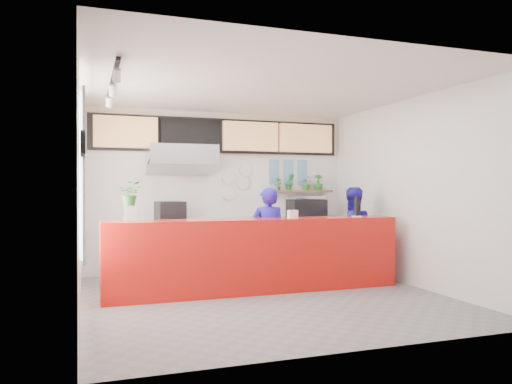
{
  "coord_description": "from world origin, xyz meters",
  "views": [
    {
      "loc": [
        -2.45,
        -6.68,
        1.56
      ],
      "look_at": [
        0.1,
        0.7,
        1.5
      ],
      "focal_mm": 35.0,
      "sensor_mm": 36.0,
      "label": 1
    }
  ],
  "objects": [
    {
      "name": "napkin_holder",
      "position": [
        0.56,
        0.31,
        1.16
      ],
      "size": [
        0.16,
        0.11,
        0.13
      ],
      "primitive_type": "cube",
      "rotation": [
        0.0,
        0.0,
        0.16
      ],
      "color": "white",
      "rests_on": "service_counter"
    },
    {
      "name": "photo_frame_f",
      "position": [
        1.7,
        2.48,
        1.75
      ],
      "size": [
        0.2,
        0.02,
        0.25
      ],
      "primitive_type": "cube",
      "color": "#598CBF",
      "rests_on": "wall_back"
    },
    {
      "name": "glass_vase",
      "position": [
        -1.85,
        0.31,
        1.21
      ],
      "size": [
        0.21,
        0.21,
        0.22
      ],
      "primitive_type": "cylinder",
      "rotation": [
        0.0,
        0.0,
        0.18
      ],
      "color": "white",
      "rests_on": "service_counter"
    },
    {
      "name": "cream_band",
      "position": [
        0.0,
        2.49,
        2.6
      ],
      "size": [
        5.0,
        0.02,
        0.8
      ],
      "primitive_type": "cube",
      "color": "beige",
      "rests_on": "wall_back"
    },
    {
      "name": "staff_right",
      "position": [
        1.92,
        0.89,
        0.79
      ],
      "size": [
        0.83,
        0.67,
        1.58
      ],
      "primitive_type": "imported",
      "rotation": [
        0.0,
        0.0,
        3.04
      ],
      "color": "#1E1594",
      "rests_on": "ground"
    },
    {
      "name": "ceiling",
      "position": [
        0.0,
        0.0,
        3.0
      ],
      "size": [
        5.0,
        5.0,
        0.0
      ],
      "primitive_type": "plane",
      "rotation": [
        3.14,
        0.0,
        0.0
      ],
      "color": "silver"
    },
    {
      "name": "hood_lip",
      "position": [
        -0.8,
        2.15,
        1.95
      ],
      "size": [
        1.2,
        0.69,
        0.31
      ],
      "primitive_type": "cube",
      "rotation": [
        -0.35,
        0.0,
        0.0
      ],
      "color": "#B2B5BA",
      "rests_on": "ceiling"
    },
    {
      "name": "menu_board_far_left",
      "position": [
        -1.75,
        2.38,
        2.55
      ],
      "size": [
        1.1,
        0.1,
        0.55
      ],
      "primitive_type": "cube",
      "color": "tan",
      "rests_on": "wall_back"
    },
    {
      "name": "photo_frame_b",
      "position": [
        1.4,
        2.48,
        2.0
      ],
      "size": [
        0.2,
        0.02,
        0.25
      ],
      "primitive_type": "cube",
      "color": "#598CBF",
      "rests_on": "wall_back"
    },
    {
      "name": "espresso_machine",
      "position": [
        1.66,
        2.2,
        1.12
      ],
      "size": [
        0.69,
        0.5,
        0.44
      ],
      "primitive_type": "cube",
      "rotation": [
        0.0,
        0.0,
        -0.03
      ],
      "color": "black",
      "rests_on": "right_bench"
    },
    {
      "name": "service_counter",
      "position": [
        0.0,
        0.4,
        0.55
      ],
      "size": [
        4.5,
        0.6,
        1.1
      ],
      "primitive_type": "cube",
      "color": "red",
      "rests_on": "ground"
    },
    {
      "name": "menu_board_mid_right",
      "position": [
        0.57,
        2.38,
        2.55
      ],
      "size": [
        1.1,
        0.1,
        0.55
      ],
      "primitive_type": "cube",
      "color": "tan",
      "rests_on": "wall_back"
    },
    {
      "name": "pepper_mill",
      "position": [
        1.71,
        0.39,
        1.27
      ],
      "size": [
        0.1,
        0.1,
        0.31
      ],
      "primitive_type": "cylinder",
      "rotation": [
        0.0,
        0.0,
        -0.29
      ],
      "color": "black",
      "rests_on": "white_plate"
    },
    {
      "name": "staff_center",
      "position": [
        0.36,
        0.87,
        0.79
      ],
      "size": [
        0.64,
        0.49,
        1.57
      ],
      "primitive_type": "imported",
      "rotation": [
        0.0,
        0.0,
        2.93
      ],
      "color": "#1E1594",
      "rests_on": "ground"
    },
    {
      "name": "photo_frame_d",
      "position": [
        1.1,
        2.48,
        1.75
      ],
      "size": [
        0.2,
        0.02,
        0.25
      ],
      "primitive_type": "cube",
      "color": "#598CBF",
      "rests_on": "wall_back"
    },
    {
      "name": "herb_a",
      "position": [
        1.16,
        2.4,
        1.65
      ],
      "size": [
        0.14,
        0.1,
        0.26
      ],
      "primitive_type": "imported",
      "rotation": [
        0.0,
        0.0,
        0.1
      ],
      "color": "#256C25",
      "rests_on": "herb_shelf"
    },
    {
      "name": "wall_clock_rim",
      "position": [
        -2.46,
        -0.9,
        2.05
      ],
      "size": [
        0.05,
        0.3,
        0.3
      ],
      "primitive_type": "cylinder",
      "rotation": [
        0.0,
        1.57,
        0.0
      ],
      "color": "black",
      "rests_on": "wall_left"
    },
    {
      "name": "wall_right",
      "position": [
        2.5,
        0.0,
        1.5
      ],
      "size": [
        0.0,
        5.0,
        5.0
      ],
      "primitive_type": "plane",
      "rotation": [
        1.57,
        0.0,
        -1.57
      ],
      "color": "white",
      "rests_on": "ground"
    },
    {
      "name": "dec_plate_d",
      "position": [
        0.5,
        2.47,
        1.9
      ],
      "size": [
        0.24,
        0.03,
        0.24
      ],
      "primitive_type": "cylinder",
      "rotation": [
        1.57,
        0.0,
        0.0
      ],
      "color": "silver",
      "rests_on": "wall_back"
    },
    {
      "name": "dec_plate_b",
      "position": [
        0.45,
        2.47,
        1.65
      ],
      "size": [
        0.24,
        0.03,
        0.24
      ],
      "primitive_type": "cylinder",
      "rotation": [
        1.57,
        0.0,
        0.0
      ],
      "color": "silver",
      "rests_on": "wall_back"
    },
    {
      "name": "window_pane",
      "position": [
        -2.47,
        0.3,
        1.7
      ],
      "size": [
        0.04,
        2.2,
        1.9
      ],
      "primitive_type": "cube",
      "color": "silver",
      "rests_on": "wall_left"
    },
    {
      "name": "herb_b",
      "position": [
        1.39,
        2.4,
        1.68
      ],
      "size": [
        0.2,
        0.17,
        0.33
      ],
      "primitive_type": "imported",
      "rotation": [
        0.0,
        0.0,
        -0.14
      ],
      "color": "#256C25",
      "rests_on": "herb_shelf"
    },
    {
      "name": "photo_frame_c",
      "position": [
        1.7,
        2.48,
        2.0
      ],
      "size": [
        0.2,
        0.02,
        0.25
      ],
      "primitive_type": "cube",
      "color": "#598CBF",
      "rests_on": "wall_back"
    },
    {
      "name": "herb_d",
      "position": [
        2.02,
        2.4,
        1.68
      ],
      "size": [
        0.22,
        0.21,
        0.31
      ],
      "primitive_type": "imported",
      "rotation": [
        0.0,
        0.0,
        -0.33
      ],
      "color": "#256C25",
      "rests_on": "herb_shelf"
    },
    {
      "name": "wall_clock_face",
      "position": [
        -2.43,
        -0.9,
        2.05
      ],
      "size": [
        0.02,
        0.26,
        0.26
      ],
      "primitive_type": "cylinder",
      "rotation": [
        0.0,
        1.57,
        0.0
      ],
      "color": "white",
      "rests_on": "wall_left"
    },
    {
      "name": "soffit",
      "position": [
        0.0,
        2.46,
        2.55
      ],
      "size": [
        4.8,
        0.04,
        0.65
      ],
      "primitive_type": "cube",
      "color": "black",
      "rests_on": "wall_back"
    },
    {
      "name": "right_bench",
      "position": [
        1.5,
        2.2,
        0.45
      ],
      "size": [
        1.8,
        0.6,
        0.9
      ],
      "primitive_type": "cube",
      "color": "#B2B5BA",
      "rests_on": "ground"
    },
    {
      "name": "dec_plate_a",
      "position": [
        0.15,
        2.47,
        1.75
      ],
      "size": [
        0.24,
        0.03,
        0.24
      ],
      "primitive_type": "cylinder",
      "rotation": [
        1.57,
        0.0,
        0.0
      ],
      "color": "silver",
      "rests_on": "wall_back"
    },
    {
      "name": "prep_bench",
      "position": [
        -0.8,
        2.2,
        0.45
      ],
      "size": [
        1.8,
        0.6,
        0.9
      ],
      "primitive_type": "cube",
      "color": "#B2B5BA",
      "rests_on": "ground"
    },
    {
      "name": "herb_c",
      "position": [
        1.76,
        2.4,
        1.66
      ],
      "size": [
        0.26,
        0.23,
        0.28
      ],
      "primitive_type": "imported",
      "rotation": [
        0.0,
        0.0,
        -0.07
      ],
      "color": "#256C25",
      "rests_on": "herb_shelf"
    },
    {
      "name": "menu_board_far_right",
      "position": [
        1.73,
        2.38,
        2.55
      ],
      "size": [
        1.1,
        0.1,
        0.55
      ],
      "primitive_type": "cube",
      "color": "tan",
      "rests_on": "wall_back"
    },
    {
      "name": "basil_vase",
      "position": [
        -1.85,
        0.31,
        1.49
      ],
      "size": [
        0.33,
        0.3,
        0.33
      ],
      "primitive_type": "imported",
      "rotation": [
        0.0,
        0.0,
        -0.14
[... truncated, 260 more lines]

